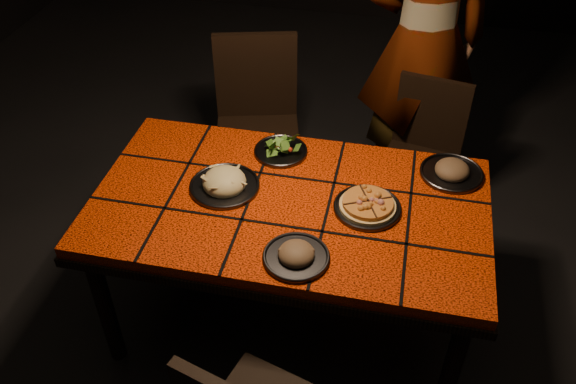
% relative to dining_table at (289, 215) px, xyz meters
% --- Properties ---
extents(room_shell, '(6.04, 7.04, 3.08)m').
position_rel_dining_table_xyz_m(room_shell, '(0.00, 0.00, 0.83)').
color(room_shell, black).
rests_on(room_shell, ground).
extents(dining_table, '(1.62, 0.92, 0.75)m').
position_rel_dining_table_xyz_m(dining_table, '(0.00, 0.00, 0.00)').
color(dining_table, red).
rests_on(dining_table, ground).
extents(chair_far_left, '(0.54, 0.54, 0.98)m').
position_rel_dining_table_xyz_m(chair_far_left, '(-0.37, 0.88, -0.11)').
color(chair_far_left, black).
rests_on(chair_far_left, ground).
extents(chair_far_right, '(0.44, 0.44, 0.83)m').
position_rel_dining_table_xyz_m(chair_far_right, '(0.54, 0.88, -0.19)').
color(chair_far_right, black).
rests_on(chair_far_right, ground).
extents(diner, '(0.77, 0.61, 1.86)m').
position_rel_dining_table_xyz_m(diner, '(0.46, 1.17, 0.26)').
color(diner, brown).
rests_on(diner, ground).
extents(plate_pizza, '(0.30, 0.30, 0.04)m').
position_rel_dining_table_xyz_m(plate_pizza, '(0.31, 0.01, 0.10)').
color(plate_pizza, '#3B3B41').
rests_on(plate_pizza, dining_table).
extents(plate_pasta, '(0.29, 0.29, 0.10)m').
position_rel_dining_table_xyz_m(plate_pasta, '(-0.28, 0.03, 0.10)').
color(plate_pasta, '#3B3B41').
rests_on(plate_pasta, dining_table).
extents(plate_salad, '(0.24, 0.24, 0.07)m').
position_rel_dining_table_xyz_m(plate_salad, '(-0.11, 0.31, 0.10)').
color(plate_salad, '#3B3B41').
rests_on(plate_salad, dining_table).
extents(plate_mushroom_a, '(0.25, 0.25, 0.08)m').
position_rel_dining_table_xyz_m(plate_mushroom_a, '(0.09, -0.31, 0.10)').
color(plate_mushroom_a, '#3B3B41').
rests_on(plate_mushroom_a, dining_table).
extents(plate_mushroom_b, '(0.27, 0.27, 0.09)m').
position_rel_dining_table_xyz_m(plate_mushroom_b, '(0.64, 0.31, 0.10)').
color(plate_mushroom_b, '#3B3B41').
rests_on(plate_mushroom_b, dining_table).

